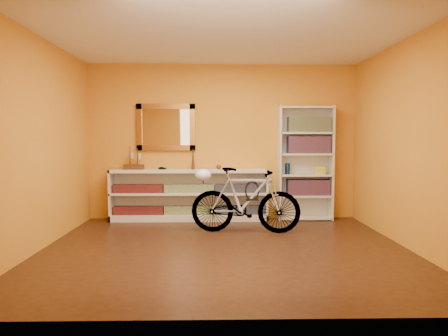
{
  "coord_description": "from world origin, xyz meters",
  "views": [
    {
      "loc": [
        -0.12,
        -4.99,
        1.35
      ],
      "look_at": [
        0.0,
        0.7,
        0.95
      ],
      "focal_mm": 33.07,
      "sensor_mm": 36.0,
      "label": 1
    }
  ],
  "objects_px": {
    "bookcase": "(305,163)",
    "bicycle": "(245,200)",
    "helmet": "(203,175)",
    "console_unit": "(189,195)"
  },
  "relations": [
    {
      "from": "bicycle",
      "to": "helmet",
      "type": "height_order",
      "value": "bicycle"
    },
    {
      "from": "console_unit",
      "to": "bookcase",
      "type": "height_order",
      "value": "bookcase"
    },
    {
      "from": "bookcase",
      "to": "bicycle",
      "type": "distance_m",
      "value": 1.52
    },
    {
      "from": "bookcase",
      "to": "bicycle",
      "type": "height_order",
      "value": "bookcase"
    },
    {
      "from": "bookcase",
      "to": "helmet",
      "type": "distance_m",
      "value": 1.91
    },
    {
      "from": "bookcase",
      "to": "console_unit",
      "type": "bearing_deg",
      "value": -179.26
    },
    {
      "from": "bicycle",
      "to": "helmet",
      "type": "relative_size",
      "value": 6.83
    },
    {
      "from": "console_unit",
      "to": "helmet",
      "type": "relative_size",
      "value": 11.06
    },
    {
      "from": "bookcase",
      "to": "helmet",
      "type": "xyz_separation_m",
      "value": [
        -1.68,
        -0.9,
        -0.12
      ]
    },
    {
      "from": "console_unit",
      "to": "helmet",
      "type": "distance_m",
      "value": 1.0
    }
  ]
}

